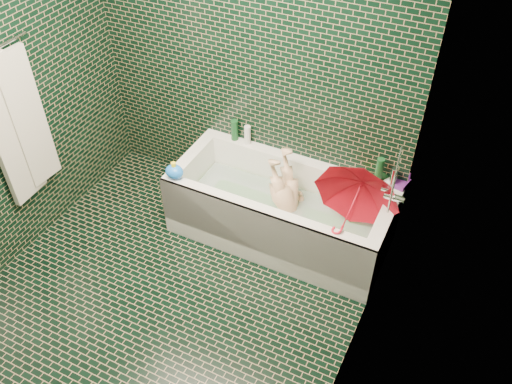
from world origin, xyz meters
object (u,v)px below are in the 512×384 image
at_px(umbrella, 352,206).
at_px(bath_toy, 174,171).
at_px(rubber_duck, 365,176).
at_px(bathtub, 280,216).
at_px(child, 289,207).

distance_m(umbrella, bath_toy, 1.34).
bearing_deg(umbrella, bath_toy, -167.67).
xyz_separation_m(rubber_duck, bath_toy, (-1.30, -0.61, 0.02)).
height_order(bathtub, rubber_duck, rubber_duck).
distance_m(child, bath_toy, 0.92).
distance_m(bathtub, child, 0.12).
relative_size(bathtub, umbrella, 2.87).
height_order(child, bath_toy, bath_toy).
height_order(rubber_duck, bath_toy, bath_toy).
xyz_separation_m(bathtub, umbrella, (0.57, -0.07, 0.40)).
relative_size(rubber_duck, bath_toy, 0.64).
distance_m(bathtub, umbrella, 0.70).
distance_m(bathtub, rubber_duck, 0.74).
distance_m(umbrella, rubber_duck, 0.39).
bearing_deg(bath_toy, rubber_duck, 33.63).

